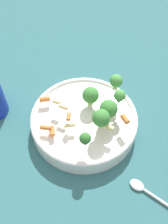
{
  "coord_description": "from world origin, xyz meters",
  "views": [
    {
      "loc": [
        0.4,
        -0.01,
        0.6
      ],
      "look_at": [
        0.0,
        0.0,
        0.07
      ],
      "focal_mm": 42.0,
      "sensor_mm": 36.0,
      "label": 1
    }
  ],
  "objects": [
    {
      "name": "spoon",
      "position": [
        0.19,
        0.15,
        0.01
      ],
      "size": [
        0.12,
        0.15,
        0.01
      ],
      "rotation": [
        0.0,
        0.0,
        10.33
      ],
      "color": "silver",
      "rests_on": "ground_plane"
    },
    {
      "name": "ground_plane",
      "position": [
        0.0,
        0.0,
        0.0
      ],
      "size": [
        3.0,
        3.0,
        0.0
      ],
      "primitive_type": "plane",
      "color": "#2D6066"
    },
    {
      "name": "bowl",
      "position": [
        0.0,
        0.0,
        0.03
      ],
      "size": [
        0.28,
        0.28,
        0.05
      ],
      "color": "white",
      "rests_on": "ground_plane"
    },
    {
      "name": "pasta_salad",
      "position": [
        0.0,
        0.04,
        0.1
      ],
      "size": [
        0.19,
        0.23,
        0.08
      ],
      "color": "#8CB766",
      "rests_on": "bowl"
    }
  ]
}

